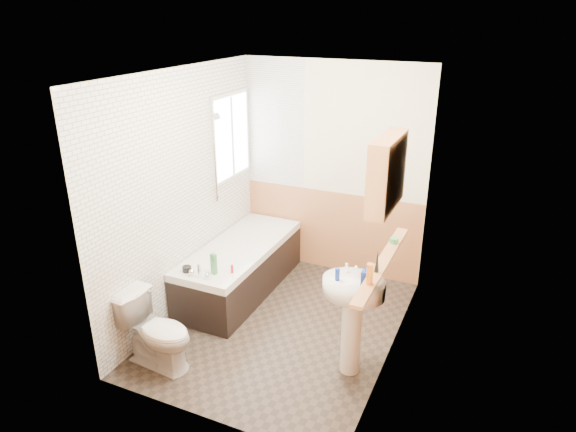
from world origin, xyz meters
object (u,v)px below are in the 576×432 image
(toilet, at_px, (157,332))
(pine_shelf, at_px, (383,263))
(bathtub, at_px, (241,267))
(sink, at_px, (353,307))
(medicine_cabinet, at_px, (387,173))

(toilet, xyz_separation_m, pine_shelf, (1.80, 0.74, 0.72))
(bathtub, xyz_separation_m, sink, (1.57, -0.84, 0.36))
(toilet, bearing_deg, pine_shelf, -63.04)
(bathtub, xyz_separation_m, medicine_cabinet, (1.74, -0.71, 1.53))
(bathtub, bearing_deg, pine_shelf, -22.38)
(toilet, height_order, pine_shelf, pine_shelf)
(bathtub, distance_m, sink, 1.82)
(bathtub, relative_size, pine_shelf, 1.21)
(bathtub, distance_m, medicine_cabinet, 2.43)
(toilet, relative_size, pine_shelf, 0.47)
(toilet, relative_size, medicine_cabinet, 1.08)
(sink, bearing_deg, pine_shelf, 16.43)
(medicine_cabinet, bearing_deg, toilet, -156.99)
(toilet, height_order, medicine_cabinet, medicine_cabinet)
(medicine_cabinet, bearing_deg, bathtub, 157.74)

